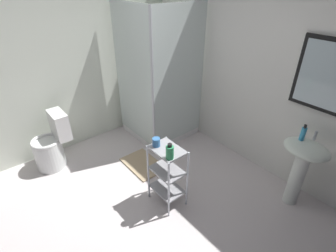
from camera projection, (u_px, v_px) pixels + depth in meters
The scene contains 12 objects.
ground_plane at pixel (137, 219), 2.79m from camera, with size 4.20×4.20×0.02m, color silver.
wall_back at pixel (258, 72), 3.13m from camera, with size 4.20×0.14×2.50m.
wall_left at pixel (53, 65), 3.36m from camera, with size 0.10×4.20×2.50m, color white.
shower_stall at pixel (159, 109), 3.98m from camera, with size 0.92×0.92×2.00m.
pedestal_sink at pixel (302, 162), 2.70m from camera, with size 0.46×0.37×0.81m.
sink_faucet at pixel (315, 136), 2.62m from camera, with size 0.03×0.03×0.10m, color silver.
toilet at pixel (52, 146), 3.40m from camera, with size 0.37×0.49×0.76m.
storage_cart at pixel (167, 172), 2.78m from camera, with size 0.38×0.28×0.74m.
hand_soap_bottle at pixel (303, 133), 2.61m from camera, with size 0.05×0.05×0.18m.
body_wash_bottle_green at pixel (170, 152), 2.46m from camera, with size 0.08×0.08×0.17m.
rinse_cup at pixel (156, 142), 2.65m from camera, with size 0.08×0.08×0.09m, color #3870B2.
bath_mat at pixel (143, 164), 3.56m from camera, with size 0.60×0.40×0.02m, color tan.
Camera 1 is at (1.65, -0.92, 2.30)m, focal length 27.40 mm.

